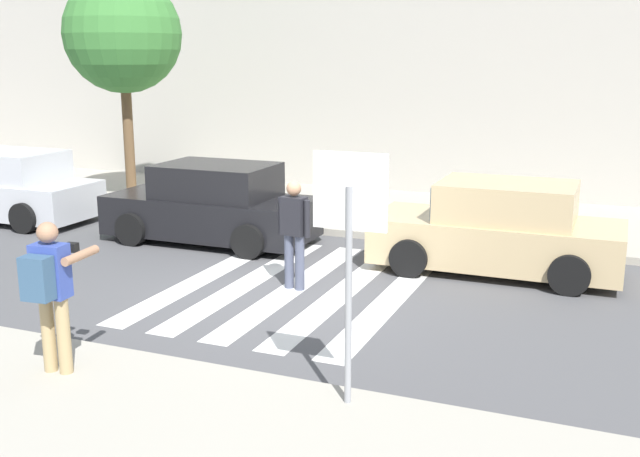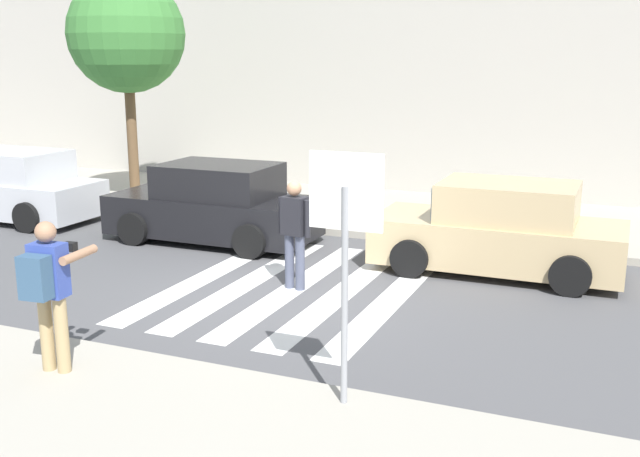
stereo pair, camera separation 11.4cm
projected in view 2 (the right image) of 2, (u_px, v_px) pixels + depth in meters
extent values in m
plane|color=#4C4C4F|center=(290.00, 291.00, 11.73)|extent=(120.00, 120.00, 0.00)
cube|color=#9E998C|center=(401.00, 213.00, 17.10)|extent=(60.00, 4.80, 0.14)
cube|color=#ADA89E|center=(451.00, 65.00, 20.31)|extent=(56.00, 4.00, 6.65)
cube|color=silver|center=(208.00, 275.00, 12.52)|extent=(0.44, 5.20, 0.01)
cube|color=silver|center=(251.00, 281.00, 12.21)|extent=(0.44, 5.20, 0.01)
cube|color=silver|center=(295.00, 287.00, 11.91)|extent=(0.44, 5.20, 0.01)
cube|color=silver|center=(342.00, 293.00, 11.61)|extent=(0.44, 5.20, 0.01)
cube|color=silver|center=(391.00, 299.00, 11.31)|extent=(0.44, 5.20, 0.01)
cylinder|color=gray|center=(345.00, 298.00, 7.42)|extent=(0.07, 0.07, 2.25)
cube|color=white|center=(346.00, 191.00, 7.19)|extent=(0.76, 0.03, 0.76)
cube|color=red|center=(347.00, 191.00, 7.20)|extent=(0.66, 0.02, 0.66)
cylinder|color=tan|center=(47.00, 333.00, 8.38)|extent=(0.15, 0.15, 0.88)
cylinder|color=tan|center=(62.00, 335.00, 8.32)|extent=(0.15, 0.15, 0.88)
cube|color=#33479E|center=(49.00, 270.00, 8.18)|extent=(0.40, 0.27, 0.60)
sphere|color=#A37556|center=(45.00, 232.00, 8.08)|extent=(0.23, 0.23, 0.23)
cylinder|color=#A37556|center=(42.00, 251.00, 8.42)|extent=(0.15, 0.59, 0.10)
cylinder|color=#A37556|center=(79.00, 255.00, 8.28)|extent=(0.15, 0.59, 0.10)
cube|color=black|center=(70.00, 247.00, 8.51)|extent=(0.15, 0.11, 0.10)
cube|color=#335170|center=(35.00, 278.00, 7.97)|extent=(0.34, 0.23, 0.48)
cylinder|color=#474C60|center=(290.00, 261.00, 11.78)|extent=(0.15, 0.15, 0.88)
cylinder|color=#474C60|center=(300.00, 263.00, 11.68)|extent=(0.15, 0.15, 0.88)
cube|color=black|center=(294.00, 216.00, 11.56)|extent=(0.41, 0.30, 0.60)
sphere|color=#A37556|center=(294.00, 188.00, 11.46)|extent=(0.23, 0.23, 0.23)
cylinder|color=black|center=(282.00, 215.00, 11.69)|extent=(0.10, 0.10, 0.58)
cylinder|color=black|center=(307.00, 219.00, 11.44)|extent=(0.10, 0.10, 0.58)
cube|color=#B7BABF|center=(11.00, 196.00, 16.68)|extent=(4.10, 1.70, 0.76)
cube|color=#B7BABF|center=(13.00, 165.00, 16.46)|extent=(2.20, 1.56, 0.64)
cube|color=slate|center=(48.00, 168.00, 16.10)|extent=(0.10, 1.50, 0.51)
cylinder|color=black|center=(28.00, 217.00, 15.48)|extent=(0.64, 0.22, 0.64)
cylinder|color=black|center=(83.00, 203.00, 17.01)|extent=(0.64, 0.22, 0.64)
cube|color=black|center=(213.00, 215.00, 14.71)|extent=(4.10, 1.70, 0.76)
cube|color=black|center=(219.00, 180.00, 14.50)|extent=(2.20, 1.56, 0.64)
cube|color=slate|center=(172.00, 177.00, 14.90)|extent=(0.10, 1.50, 0.54)
cube|color=slate|center=(263.00, 184.00, 14.13)|extent=(0.10, 1.50, 0.51)
cylinder|color=black|center=(134.00, 229.00, 14.48)|extent=(0.64, 0.22, 0.64)
cylinder|color=black|center=(182.00, 212.00, 16.00)|extent=(0.64, 0.22, 0.64)
cylinder|color=black|center=(250.00, 241.00, 13.52)|extent=(0.64, 0.22, 0.64)
cylinder|color=black|center=(290.00, 222.00, 15.04)|extent=(0.64, 0.22, 0.64)
cube|color=tan|center=(497.00, 242.00, 12.62)|extent=(4.10, 1.70, 0.76)
cube|color=tan|center=(508.00, 202.00, 12.41)|extent=(2.20, 1.56, 0.64)
cube|color=slate|center=(445.00, 197.00, 12.81)|extent=(0.10, 1.50, 0.54)
cube|color=slate|center=(569.00, 206.00, 12.04)|extent=(0.10, 1.50, 0.51)
cylinder|color=black|center=(410.00, 258.00, 12.39)|extent=(0.64, 0.22, 0.64)
cylinder|color=black|center=(435.00, 236.00, 13.91)|extent=(0.64, 0.22, 0.64)
cylinder|color=black|center=(570.00, 275.00, 11.43)|extent=(0.64, 0.22, 0.64)
cylinder|color=black|center=(579.00, 249.00, 12.95)|extent=(0.64, 0.22, 0.64)
cylinder|color=brown|center=(132.00, 137.00, 17.62)|extent=(0.24, 0.24, 3.12)
sphere|color=#387533|center=(126.00, 34.00, 17.08)|extent=(2.68, 2.68, 2.68)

